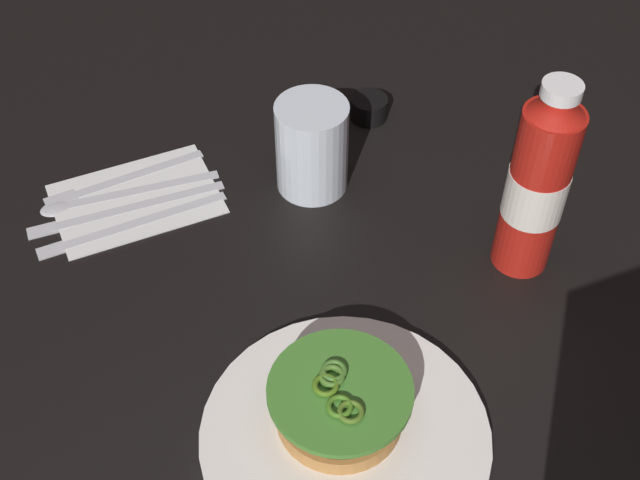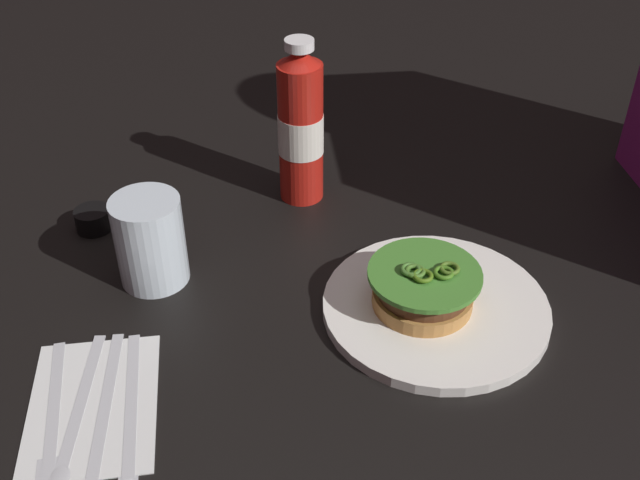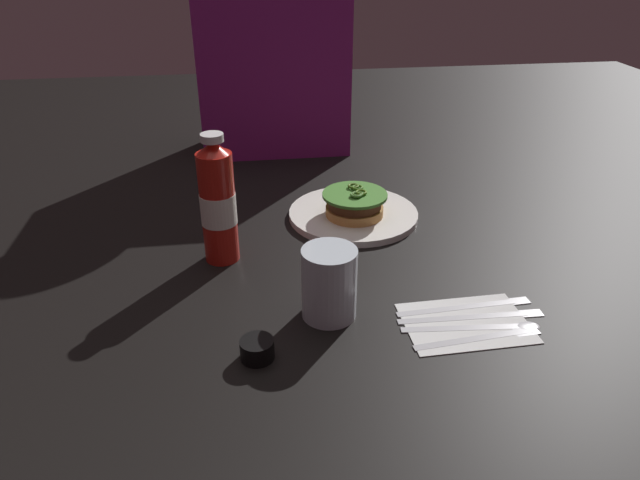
% 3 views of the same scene
% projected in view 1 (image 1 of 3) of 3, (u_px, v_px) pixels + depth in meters
% --- Properties ---
extents(ground_plane, '(3.00, 3.00, 0.00)m').
position_uv_depth(ground_plane, '(364.00, 284.00, 0.87)').
color(ground_plane, black).
extents(dinner_plate, '(0.26, 0.26, 0.01)m').
position_uv_depth(dinner_plate, '(345.00, 436.00, 0.74)').
color(dinner_plate, white).
rests_on(dinner_plate, ground_plane).
extents(burger_sandwich, '(0.13, 0.13, 0.05)m').
position_uv_depth(burger_sandwich, '(340.00, 403.00, 0.73)').
color(burger_sandwich, '#B77D3F').
rests_on(burger_sandwich, dinner_plate).
extents(ketchup_bottle, '(0.06, 0.06, 0.23)m').
position_uv_depth(ketchup_bottle, '(537.00, 186.00, 0.82)').
color(ketchup_bottle, '#B61C14').
rests_on(ketchup_bottle, ground_plane).
extents(water_glass, '(0.08, 0.08, 0.11)m').
position_uv_depth(water_glass, '(312.00, 147.00, 0.93)').
color(water_glass, silver).
rests_on(water_glass, ground_plane).
extents(condiment_cup, '(0.05, 0.05, 0.03)m').
position_uv_depth(condiment_cup, '(369.00, 108.00, 1.04)').
color(condiment_cup, black).
rests_on(condiment_cup, ground_plane).
extents(napkin, '(0.18, 0.13, 0.00)m').
position_uv_depth(napkin, '(136.00, 199.00, 0.95)').
color(napkin, white).
rests_on(napkin, ground_plane).
extents(fork_utensil, '(0.19, 0.04, 0.00)m').
position_uv_depth(fork_utensil, '(111.00, 181.00, 0.97)').
color(fork_utensil, silver).
rests_on(fork_utensil, napkin).
extents(spoon_utensil, '(0.20, 0.03, 0.00)m').
position_uv_depth(spoon_utensil, '(106.00, 195.00, 0.95)').
color(spoon_utensil, silver).
rests_on(spoon_utensil, napkin).
extents(steak_knife, '(0.22, 0.02, 0.00)m').
position_uv_depth(steak_knife, '(114.00, 210.00, 0.94)').
color(steak_knife, silver).
rests_on(steak_knife, napkin).
extents(butter_knife, '(0.21, 0.03, 0.00)m').
position_uv_depth(butter_knife, '(121.00, 226.00, 0.92)').
color(butter_knife, silver).
rests_on(butter_knife, napkin).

